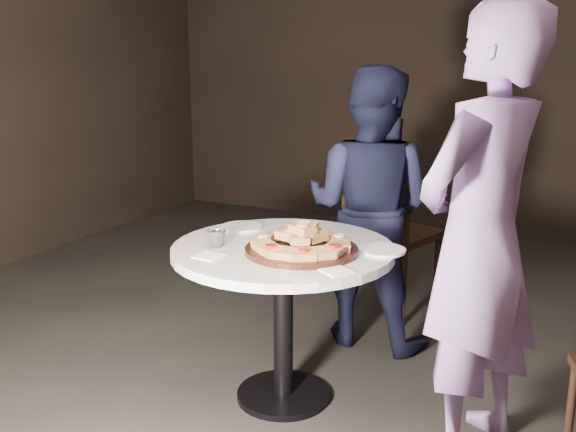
% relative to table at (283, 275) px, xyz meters
% --- Properties ---
extents(floor, '(7.00, 7.00, 0.00)m').
position_rel_table_xyz_m(floor, '(0.08, -0.01, -0.63)').
color(floor, black).
rests_on(floor, ground).
extents(table, '(1.16, 1.16, 0.77)m').
position_rel_table_xyz_m(table, '(0.00, 0.00, 0.00)').
color(table, black).
rests_on(table, ground).
extents(serving_board, '(0.64, 0.64, 0.02)m').
position_rel_table_xyz_m(serving_board, '(0.12, -0.05, 0.15)').
color(serving_board, black).
rests_on(serving_board, table).
extents(focaccia_pile, '(0.45, 0.44, 0.12)m').
position_rel_table_xyz_m(focaccia_pile, '(0.12, -0.05, 0.20)').
color(focaccia_pile, '#A3713F').
rests_on(focaccia_pile, serving_board).
extents(plate_left, '(0.26, 0.26, 0.01)m').
position_rel_table_xyz_m(plate_left, '(-0.33, 0.19, 0.15)').
color(plate_left, white).
rests_on(plate_left, table).
extents(plate_right, '(0.27, 0.27, 0.01)m').
position_rel_table_xyz_m(plate_right, '(0.43, 0.12, 0.15)').
color(plate_right, white).
rests_on(plate_right, table).
extents(water_glass, '(0.10, 0.10, 0.08)m').
position_rel_table_xyz_m(water_glass, '(-0.27, -0.15, 0.18)').
color(water_glass, silver).
rests_on(water_glass, table).
extents(napkin_near, '(0.12, 0.12, 0.01)m').
position_rel_table_xyz_m(napkin_near, '(-0.22, -0.29, 0.15)').
color(napkin_near, white).
rests_on(napkin_near, table).
extents(napkin_far, '(0.15, 0.15, 0.01)m').
position_rel_table_xyz_m(napkin_far, '(0.36, -0.23, 0.15)').
color(napkin_far, white).
rests_on(napkin_far, table).
extents(chair_far, '(0.59, 0.61, 1.02)m').
position_rel_table_xyz_m(chair_far, '(0.10, 1.24, -0.04)').
color(chair_far, black).
rests_on(chair_far, ground).
extents(diner_navy, '(0.78, 0.62, 1.57)m').
position_rel_table_xyz_m(diner_navy, '(0.12, 0.82, 0.16)').
color(diner_navy, black).
rests_on(diner_navy, ground).
extents(diner_teal, '(0.67, 0.79, 1.83)m').
position_rel_table_xyz_m(diner_teal, '(0.87, 0.00, 0.29)').
color(diner_teal, '#866BAA').
rests_on(diner_teal, ground).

